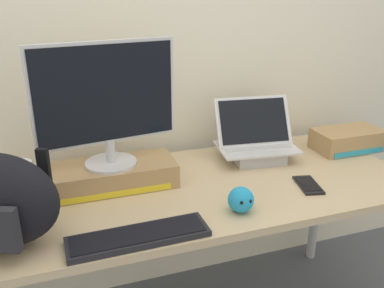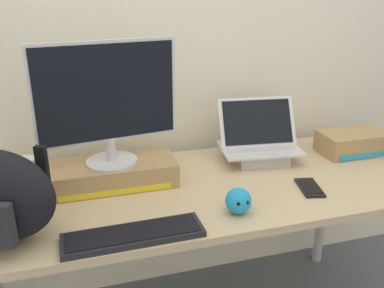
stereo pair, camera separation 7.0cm
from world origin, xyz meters
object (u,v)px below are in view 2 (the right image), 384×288
toner_box_yellow (113,174)px  open_laptop (259,148)px  external_keyboard (133,235)px  coffee_mug (26,169)px  toner_box_cyan (354,142)px  desktop_monitor (107,101)px  plush_toy (238,201)px  cell_phone (309,187)px

toner_box_yellow → open_laptop: size_ratio=1.32×
external_keyboard → coffee_mug: 0.64m
toner_box_yellow → toner_box_cyan: toner_box_cyan is taller
desktop_monitor → plush_toy: size_ratio=5.78×
coffee_mug → toner_box_cyan: size_ratio=0.40×
cell_phone → toner_box_cyan: toner_box_cyan is taller
external_keyboard → coffee_mug: bearing=122.3°
external_keyboard → toner_box_cyan: bearing=19.8°
plush_toy → coffee_mug: bearing=146.4°
cell_phone → desktop_monitor: bearing=173.3°
toner_box_yellow → toner_box_cyan: size_ratio=1.55×
open_laptop → coffee_mug: size_ratio=2.92×
desktop_monitor → coffee_mug: 0.47m
external_keyboard → cell_phone: (0.72, 0.14, -0.01)m
toner_box_yellow → desktop_monitor: bearing=-79.1°
toner_box_yellow → plush_toy: 0.52m
desktop_monitor → cell_phone: (0.73, -0.25, -0.34)m
plush_toy → toner_box_cyan: bearing=26.5°
coffee_mug → toner_box_yellow: bearing=-22.9°
toner_box_yellow → external_keyboard: toner_box_yellow is taller
coffee_mug → toner_box_cyan: 1.47m
desktop_monitor → cell_phone: desktop_monitor is taller
plush_toy → toner_box_cyan: 0.82m
external_keyboard → plush_toy: (0.38, 0.05, 0.04)m
desktop_monitor → open_laptop: 0.73m
cell_phone → external_keyboard: bearing=-156.4°
toner_box_cyan → desktop_monitor: bearing=-178.8°
external_keyboard → cell_phone: bearing=10.4°
open_laptop → desktop_monitor: bearing=-166.9°
coffee_mug → cell_phone: 1.14m
open_laptop → external_keyboard: 0.80m
plush_toy → open_laptop: bearing=56.8°
external_keyboard → coffee_mug: size_ratio=3.48×
cell_phone → coffee_mug: bearing=172.0°
toner_box_yellow → external_keyboard: bearing=-87.3°
toner_box_yellow → desktop_monitor: desktop_monitor is taller
open_laptop → toner_box_cyan: bearing=1.7°
toner_box_yellow → desktop_monitor: 0.30m
coffee_mug → toner_box_cyan: toner_box_cyan is taller
desktop_monitor → cell_phone: 0.85m
toner_box_yellow → external_keyboard: (0.02, -0.40, -0.04)m
toner_box_yellow → plush_toy: size_ratio=5.36×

